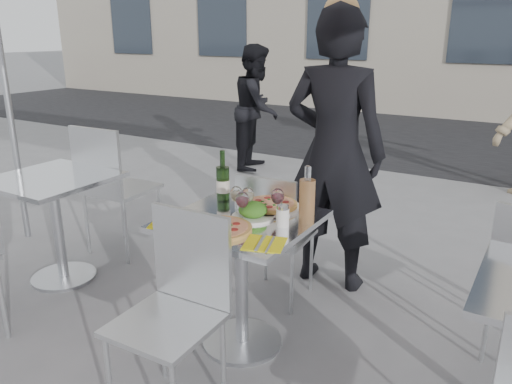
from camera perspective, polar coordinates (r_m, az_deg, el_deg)
The scene contains 21 objects.
ground at distance 2.93m, azimuth -1.59°, elevation -16.86°, with size 80.00×80.00×0.00m, color slate.
street_asphalt at distance 8.78m, azimuth 22.07°, elevation 5.59°, with size 24.00×5.00×0.00m, color black.
main_table at distance 2.66m, azimuth -1.69°, elevation -7.25°, with size 0.72×0.72×0.75m.
side_table_left at distance 3.64m, azimuth -21.99°, elevation -1.55°, with size 0.72×0.72×0.75m.
chair_far at distance 3.08m, azimuth 1.89°, elevation -4.20°, with size 0.42×0.43×0.86m.
chair_near at distance 2.29m, azimuth -8.92°, elevation -11.75°, with size 0.43×0.44×0.92m.
side_chair_lfar at distance 3.90m, azimuth -16.31°, elevation 1.30°, with size 0.49×0.50×1.02m.
woman_diner at distance 3.29m, azimuth 8.95°, elevation 4.47°, with size 0.67×0.44×1.84m, color black.
pedestrian_a at distance 6.29m, azimuth 0.11°, elevation 9.60°, with size 0.75×0.58×1.53m, color black.
pizza_near at distance 2.42m, azimuth -4.23°, elevation -4.16°, with size 0.32×0.32×0.02m.
pizza_far at distance 2.71m, azimuth 1.78°, elevation -1.54°, with size 0.32×0.32×0.03m.
salad_plate at distance 2.56m, azimuth -0.36°, elevation -2.22°, with size 0.22×0.22×0.09m.
wine_bottle at distance 2.80m, azimuth -3.80°, elevation 1.15°, with size 0.07×0.08×0.29m.
carafe at distance 2.50m, azimuth 5.85°, elevation -0.86°, with size 0.08×0.08×0.29m.
sugar_shaker at distance 2.46m, azimuth 3.06°, elevation -2.75°, with size 0.06×0.06×0.11m.
wineglass_white_a at distance 2.58m, azimuth -2.26°, elevation -0.35°, with size 0.07×0.07×0.16m.
wineglass_white_b at distance 2.57m, azimuth -0.97°, elevation -0.48°, with size 0.07×0.07×0.16m.
wineglass_red_a at distance 2.50m, azimuth -1.57°, elevation -1.01°, with size 0.07×0.07×0.16m.
wineglass_red_b at distance 2.55m, azimuth 2.48°, elevation -0.61°, with size 0.07×0.07×0.16m.
napkin_left at distance 2.55m, azimuth -9.85°, elevation -3.44°, with size 0.24×0.24×0.01m.
napkin_right at distance 2.27m, azimuth 0.99°, elevation -5.88°, with size 0.23×0.23×0.01m.
Camera 1 is at (1.31, -2.02, 1.66)m, focal length 35.00 mm.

